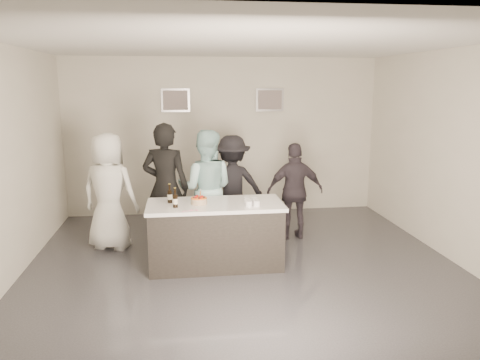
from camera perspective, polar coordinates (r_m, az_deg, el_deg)
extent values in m
plane|color=#3D3D42|center=(6.56, 0.58, -10.78)|extent=(6.00, 6.00, 0.00)
plane|color=white|center=(6.08, 0.64, 16.35)|extent=(6.00, 6.00, 0.00)
cube|color=beige|center=(9.10, -2.05, 5.32)|extent=(6.00, 0.04, 3.00)
cube|color=beige|center=(3.28, 8.02, -6.26)|extent=(6.00, 0.04, 3.00)
cube|color=beige|center=(6.45, -26.81, 1.46)|extent=(0.04, 6.00, 3.00)
cube|color=beige|center=(7.20, 24.99, 2.56)|extent=(0.04, 6.00, 3.00)
cube|color=#B2B2B7|center=(8.98, -7.88, 9.61)|extent=(0.54, 0.04, 0.44)
cube|color=#B2B2B7|center=(9.15, 3.64, 9.73)|extent=(0.54, 0.04, 0.44)
cube|color=white|center=(6.54, -3.01, -6.65)|extent=(1.86, 0.86, 0.90)
cylinder|color=orange|center=(6.38, -5.03, -2.58)|extent=(0.22, 0.22, 0.08)
cylinder|color=black|center=(6.46, -8.56, -1.65)|extent=(0.07, 0.07, 0.26)
cylinder|color=black|center=(6.21, -7.90, -2.17)|extent=(0.07, 0.07, 0.26)
cube|color=orange|center=(6.32, 1.43, -2.67)|extent=(0.19, 0.30, 0.08)
cube|color=pink|center=(6.05, -5.89, -3.73)|extent=(0.24, 0.08, 0.01)
imported|color=black|center=(7.09, -9.04, -0.93)|extent=(0.82, 0.65, 1.95)
imported|color=#A8DBDC|center=(7.23, -4.19, -1.07)|extent=(0.99, 0.83, 1.83)
imported|color=white|center=(7.38, -15.68, -1.36)|extent=(1.02, 0.84, 1.79)
imported|color=#332C35|center=(7.65, 6.72, -1.37)|extent=(0.93, 0.40, 1.58)
imported|color=black|center=(7.82, -0.98, -0.65)|extent=(1.13, 0.71, 1.67)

